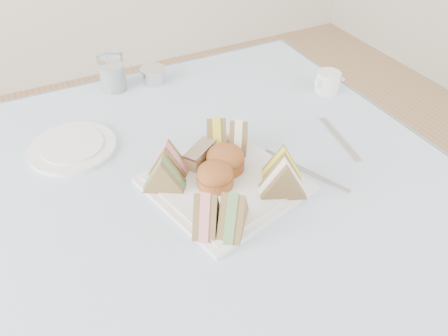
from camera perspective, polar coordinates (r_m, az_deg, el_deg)
name	(u,v)px	position (r m, az deg, el deg)	size (l,w,h in m)	color
table	(212,278)	(1.22, -1.53, -14.14)	(0.90, 0.90, 0.74)	brown
tablecloth	(209,174)	(0.94, -1.92, -0.83)	(1.02, 1.02, 0.01)	white
serving_plate	(224,184)	(0.91, 0.00, -2.12)	(0.28, 0.28, 0.01)	white
sandwich_fl_a	(206,209)	(0.79, -2.35, -5.37)	(0.09, 0.04, 0.08)	brown
sandwich_fl_b	(233,210)	(0.79, 1.23, -5.45)	(0.09, 0.04, 0.08)	brown
sandwich_fr_a	(283,163)	(0.90, 7.66, 0.64)	(0.08, 0.04, 0.07)	brown
sandwich_fr_b	(284,177)	(0.86, 7.81, -1.17)	(0.10, 0.04, 0.08)	brown
sandwich_bl_a	(164,173)	(0.87, -7.89, -0.69)	(0.09, 0.04, 0.08)	brown
sandwich_bl_b	(168,158)	(0.91, -7.36, 1.32)	(0.09, 0.04, 0.08)	brown
sandwich_br_a	(239,134)	(0.97, 1.91, 4.42)	(0.08, 0.04, 0.07)	brown
sandwich_br_b	(216,133)	(0.97, -1.00, 4.65)	(0.09, 0.04, 0.08)	brown
scone_left	(215,176)	(0.88, -1.18, -1.01)	(0.08, 0.08, 0.05)	#9A4E25
scone_right	(225,159)	(0.92, 0.17, 1.16)	(0.08, 0.08, 0.05)	#9A4E25
pastry_slice	(200,155)	(0.94, -3.14, 1.74)	(0.08, 0.03, 0.04)	#DABA8A
side_plate	(73,147)	(1.06, -19.16, 2.56)	(0.20, 0.20, 0.01)	white
water_glass	(112,72)	(1.25, -14.41, 12.00)	(0.07, 0.07, 0.10)	white
tea_strainer	(154,76)	(1.27, -9.19, 11.79)	(0.07, 0.07, 0.04)	silver
knife	(340,138)	(1.07, 14.86, 3.75)	(0.01, 0.18, 0.00)	silver
fork	(312,174)	(0.96, 11.43, -0.75)	(0.01, 0.18, 0.00)	silver
creamer_jug	(328,82)	(1.24, 13.40, 10.87)	(0.06, 0.06, 0.06)	white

